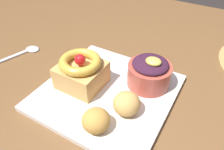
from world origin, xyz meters
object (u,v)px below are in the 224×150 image
(front_plate, at_px, (107,92))
(cake_slice, at_px, (81,72))
(berry_ramekin, at_px, (149,72))
(spoon, at_px, (23,53))
(fritter_front, at_px, (96,120))
(fritter_middle, at_px, (127,103))

(front_plate, relative_size, cake_slice, 2.92)
(berry_ramekin, relative_size, spoon, 0.75)
(front_plate, distance_m, spoon, 0.28)
(front_plate, relative_size, spoon, 2.17)
(cake_slice, distance_m, fritter_front, 0.12)
(spoon, bearing_deg, front_plate, -77.18)
(front_plate, bearing_deg, spoon, 176.12)
(cake_slice, bearing_deg, spoon, 172.52)
(front_plate, xyz_separation_m, cake_slice, (-0.06, -0.01, 0.04))
(front_plate, height_order, cake_slice, cake_slice)
(spoon, bearing_deg, berry_ramekin, -66.04)
(front_plate, bearing_deg, cake_slice, -169.70)
(cake_slice, xyz_separation_m, fritter_front, (0.09, -0.08, -0.02))
(cake_slice, distance_m, spoon, 0.23)
(fritter_middle, bearing_deg, cake_slice, 169.61)
(cake_slice, distance_m, fritter_middle, 0.12)
(berry_ramekin, height_order, spoon, berry_ramekin)
(berry_ramekin, bearing_deg, fritter_middle, -92.62)
(fritter_front, relative_size, spoon, 0.42)
(front_plate, relative_size, fritter_middle, 5.04)
(berry_ramekin, xyz_separation_m, fritter_front, (-0.03, -0.16, -0.01))
(fritter_front, bearing_deg, front_plate, 109.97)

